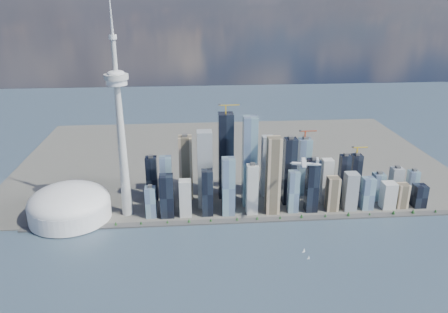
{
  "coord_description": "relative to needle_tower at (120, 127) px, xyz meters",
  "views": [
    {
      "loc": [
        -135.7,
        -706.86,
        530.02
      ],
      "look_at": [
        -55.93,
        260.0,
        170.94
      ],
      "focal_mm": 35.0,
      "sensor_mm": 36.0,
      "label": 1
    }
  ],
  "objects": [
    {
      "name": "shoreline_trees",
      "position": [
        300.0,
        -60.0,
        -227.06
      ],
      "size": [
        960.53,
        7.2,
        8.8
      ],
      "color": "#3F2D1E",
      "rests_on": "seawall"
    },
    {
      "name": "skyscraper_cluster",
      "position": [
        359.62,
        26.82,
        -153.84
      ],
      "size": [
        736.0,
        142.0,
        263.83
      ],
      "color": "black",
      "rests_on": "land"
    },
    {
      "name": "ground",
      "position": [
        300.0,
        -310.0,
        -235.84
      ],
      "size": [
        4000.0,
        4000.0,
        0.0
      ],
      "primitive_type": "plane",
      "color": "#2D444F",
      "rests_on": "ground"
    },
    {
      "name": "dome_stadium",
      "position": [
        -140.0,
        -10.0,
        -196.4
      ],
      "size": [
        200.0,
        200.0,
        86.0
      ],
      "color": "silver",
      "rests_on": "land"
    },
    {
      "name": "needle_tower",
      "position": [
        0.0,
        0.0,
        0.0
      ],
      "size": [
        56.0,
        56.0,
        550.5
      ],
      "color": "#AAABA5",
      "rests_on": "land"
    },
    {
      "name": "sailboat_east",
      "position": [
        407.47,
        -207.71,
        -232.53
      ],
      "size": [
        7.38,
        3.88,
        10.32
      ],
      "rotation": [
        0.0,
        0.0,
        0.32
      ],
      "color": "white",
      "rests_on": "ground"
    },
    {
      "name": "seawall",
      "position": [
        300.0,
        -60.0,
        -233.84
      ],
      "size": [
        1100.0,
        22.0,
        4.0
      ],
      "primitive_type": "cube",
      "color": "#383838",
      "rests_on": "ground"
    },
    {
      "name": "sailboat_west",
      "position": [
        410.73,
        -234.94,
        -233.18
      ],
      "size": [
        6.0,
        2.1,
        8.3
      ],
      "rotation": [
        0.0,
        0.0,
        0.1
      ],
      "color": "white",
      "rests_on": "ground"
    },
    {
      "name": "land",
      "position": [
        300.0,
        390.0,
        -234.34
      ],
      "size": [
        1400.0,
        900.0,
        3.0
      ],
      "primitive_type": "cube",
      "color": "#4C4C47",
      "rests_on": "ground"
    },
    {
      "name": "airplane",
      "position": [
        426.6,
        -105.82,
        -67.07
      ],
      "size": [
        71.48,
        63.61,
        17.54
      ],
      "rotation": [
        0.0,
        0.0,
        -0.22
      ],
      "color": "silver",
      "rests_on": "ground"
    }
  ]
}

